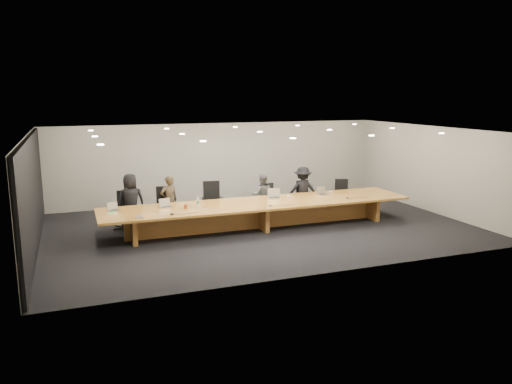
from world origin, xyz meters
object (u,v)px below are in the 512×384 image
at_px(paper_cup_far, 331,193).
at_px(mic_left, 172,214).
at_px(chair_far_left, 124,210).
at_px(person_a, 131,201).
at_px(av_box, 140,217).
at_px(chair_mid_left, 212,201).
at_px(laptop_a, 114,207).
at_px(chair_left, 165,206).
at_px(mic_right, 347,198).
at_px(laptop_e, 324,191).
at_px(mic_center, 270,206).
at_px(person_d, 303,190).
at_px(chair_far_right, 342,195).
at_px(person_b, 169,201).
at_px(conference_table, 260,210).
at_px(chair_right, 306,197).
at_px(laptop_d, 274,193).
at_px(paper_cup_near, 289,197).
at_px(amber_mug, 186,206).
at_px(person_c, 262,195).
at_px(chair_mid_right, 272,200).
at_px(water_bottle, 198,202).
at_px(laptop_b, 166,203).

relative_size(paper_cup_far, mic_left, 0.58).
bearing_deg(paper_cup_far, chair_far_left, 171.62).
height_order(chair_far_left, person_a, person_a).
height_order(person_a, av_box, person_a).
bearing_deg(chair_mid_left, laptop_a, -151.74).
height_order(chair_left, mic_right, chair_left).
distance_m(chair_left, paper_cup_far, 5.10).
xyz_separation_m(chair_far_left, mic_left, (1.01, -1.84, 0.22)).
xyz_separation_m(laptop_e, mic_center, (-2.15, -0.90, -0.11)).
relative_size(person_d, mic_right, 13.87).
distance_m(person_a, mic_center, 3.99).
bearing_deg(chair_far_right, person_b, -160.32).
relative_size(conference_table, chair_far_right, 8.71).
relative_size(chair_right, person_b, 0.73).
relative_size(person_a, laptop_a, 5.51).
relative_size(laptop_d, paper_cup_near, 4.23).
height_order(laptop_e, av_box, laptop_e).
distance_m(person_d, amber_mug, 4.24).
xyz_separation_m(amber_mug, mic_left, (-0.48, -0.55, -0.04)).
distance_m(person_c, mic_right, 2.66).
distance_m(chair_mid_left, chair_right, 3.09).
xyz_separation_m(chair_far_right, person_a, (-6.87, 0.06, 0.28)).
bearing_deg(paper_cup_near, chair_far_right, 21.70).
bearing_deg(person_a, laptop_e, 168.49).
relative_size(conference_table, chair_mid_right, 8.61).
bearing_deg(water_bottle, laptop_d, 6.47).
bearing_deg(person_b, mic_left, 66.77).
height_order(water_bottle, mic_left, water_bottle).
bearing_deg(laptop_b, chair_right, -3.77).
distance_m(conference_table, chair_mid_left, 1.69).
bearing_deg(laptop_e, chair_mid_left, 151.23).
bearing_deg(mic_right, mic_center, -176.28).
relative_size(chair_far_right, mic_right, 9.35).
bearing_deg(mic_center, person_d, 42.89).
height_order(chair_far_left, mic_left, chair_far_left).
relative_size(laptop_d, amber_mug, 3.27).
relative_size(conference_table, laptop_a, 30.96).
height_order(conference_table, chair_far_left, chair_far_left).
relative_size(chair_right, laptop_d, 2.92).
xyz_separation_m(laptop_d, paper_cup_near, (0.39, -0.17, -0.10)).
xyz_separation_m(chair_mid_right, water_bottle, (-2.67, -1.07, 0.35)).
height_order(chair_mid_left, person_d, person_d).
height_order(conference_table, laptop_a, laptop_a).
bearing_deg(mic_right, mic_left, -177.90).
xyz_separation_m(chair_left, paper_cup_near, (3.53, -0.94, 0.21)).
bearing_deg(laptop_a, person_c, -10.08).
bearing_deg(person_b, paper_cup_far, 155.52).
bearing_deg(paper_cup_far, water_bottle, -176.87).
distance_m(paper_cup_far, mic_left, 5.24).
height_order(chair_left, laptop_a, chair_left).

